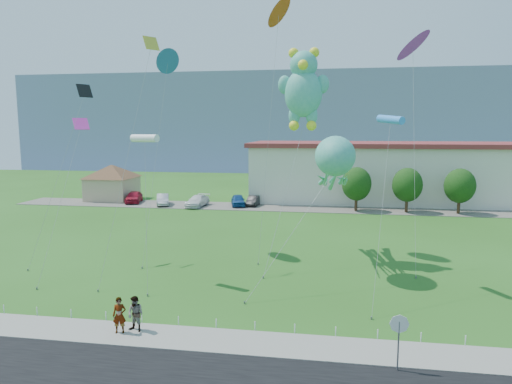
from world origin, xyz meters
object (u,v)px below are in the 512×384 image
at_px(stop_sign, 399,329).
at_px(parked_car_black, 253,201).
at_px(parked_car_red, 134,197).
at_px(pavilion, 112,179).
at_px(pedestrian_left, 119,315).
at_px(teddy_bear_kite, 303,87).
at_px(parked_car_blue, 238,200).
at_px(warehouse, 470,172).
at_px(parked_car_white, 197,201).
at_px(pedestrian_right, 136,314).
at_px(octopus_kite, 335,167).
at_px(parked_car_silver, 163,200).

height_order(stop_sign, parked_car_black, stop_sign).
distance_m(stop_sign, parked_car_red, 49.53).
relative_size(pavilion, pedestrian_left, 5.13).
distance_m(parked_car_red, teddy_bear_kite, 35.79).
bearing_deg(parked_car_blue, warehouse, 1.54).
distance_m(pavilion, warehouse, 50.37).
height_order(warehouse, parked_car_white, warehouse).
bearing_deg(pedestrian_right, stop_sign, 6.28).
bearing_deg(teddy_bear_kite, pavilion, 138.20).
bearing_deg(parked_car_black, octopus_kite, -66.21).
bearing_deg(warehouse, pavilion, -173.16).
bearing_deg(pavilion, octopus_kite, -42.25).
xyz_separation_m(pavilion, warehouse, (50.00, 6.00, 1.10)).
xyz_separation_m(parked_car_red, parked_car_white, (9.50, -1.67, -0.07)).
xyz_separation_m(stop_sign, parked_car_silver, (-24.65, 38.66, -1.09)).
bearing_deg(pavilion, pedestrian_left, -63.31).
bearing_deg(warehouse, parked_car_silver, -166.93).
distance_m(parked_car_silver, teddy_bear_kite, 31.97).
height_order(warehouse, parked_car_silver, warehouse).
bearing_deg(stop_sign, teddy_bear_kite, 106.65).
bearing_deg(parked_car_blue, teddy_bear_kite, -81.17).
height_order(pavilion, parked_car_red, pavilion).
distance_m(parked_car_blue, octopus_kite, 28.92).
relative_size(parked_car_blue, parked_car_black, 1.12).
height_order(pedestrian_right, parked_car_black, pedestrian_right).
height_order(warehouse, pedestrian_left, warehouse).
distance_m(pedestrian_left, teddy_bear_kite, 21.13).
xyz_separation_m(stop_sign, pedestrian_right, (-12.31, 1.75, -0.88)).
bearing_deg(stop_sign, pedestrian_left, 173.58).
bearing_deg(pedestrian_right, parked_car_white, 115.94).
distance_m(pedestrian_left, parked_car_black, 38.71).
height_order(parked_car_red, parked_car_black, parked_car_red).
height_order(pedestrian_left, parked_car_red, pedestrian_left).
distance_m(stop_sign, pedestrian_right, 12.47).
relative_size(parked_car_black, teddy_bear_kite, 0.24).
distance_m(warehouse, parked_car_silver, 42.37).
xyz_separation_m(warehouse, octopus_kite, (-19.07, -34.09, 3.30)).
height_order(pedestrian_right, parked_car_white, pedestrian_right).
xyz_separation_m(pedestrian_left, parked_car_red, (-16.25, 38.47, -0.15)).
bearing_deg(octopus_kite, parked_car_black, 111.24).
distance_m(stop_sign, octopus_kite, 15.38).
distance_m(warehouse, parked_car_blue, 32.47).
bearing_deg(parked_car_black, teddy_bear_kite, -69.28).
height_order(parked_car_red, teddy_bear_kite, teddy_bear_kite).
bearing_deg(parked_car_white, parked_car_silver, -177.73).
xyz_separation_m(pavilion, stop_sign, (33.50, -42.21, -1.15)).
bearing_deg(parked_car_white, stop_sign, -55.79).
bearing_deg(parked_car_white, pedestrian_left, -72.72).
distance_m(pedestrian_right, parked_car_white, 37.27).
relative_size(pavilion, stop_sign, 3.68).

